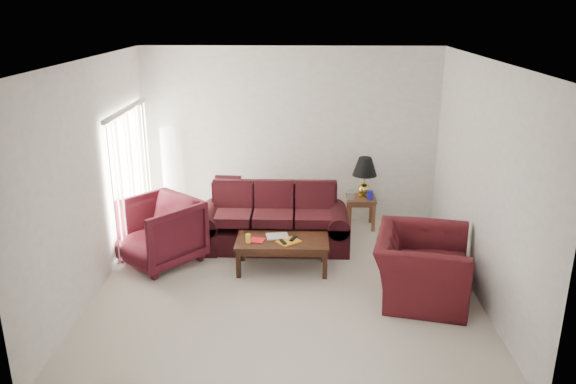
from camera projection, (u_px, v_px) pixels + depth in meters
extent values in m
plane|color=silver|center=(286.00, 285.00, 7.66)|extent=(5.00, 5.00, 0.00)
cube|color=silver|center=(131.00, 180.00, 8.61)|extent=(0.10, 2.00, 2.16)
cube|color=black|center=(228.00, 188.00, 9.30)|extent=(0.44, 0.24, 0.44)
cube|color=#B5B6BA|center=(351.00, 196.00, 9.35)|extent=(0.13, 0.05, 0.13)
cylinder|color=#1B19A7|center=(370.00, 195.00, 9.35)|extent=(0.10, 0.10, 0.16)
cube|color=silver|center=(350.00, 189.00, 9.70)|extent=(0.13, 0.15, 0.05)
imported|color=#410F18|center=(158.00, 232.00, 8.17)|extent=(1.48, 1.49, 0.97)
imported|color=#3D0E12|center=(421.00, 266.00, 7.22)|extent=(1.42, 1.55, 0.86)
cube|color=red|center=(255.00, 240.00, 7.93)|extent=(0.29, 0.25, 0.01)
cube|color=beige|center=(277.00, 236.00, 8.06)|extent=(0.35, 0.28, 0.02)
cube|color=orange|center=(289.00, 241.00, 7.88)|extent=(0.38, 0.37, 0.02)
cube|color=black|center=(283.00, 242.00, 7.82)|extent=(0.11, 0.17, 0.02)
cube|color=black|center=(293.00, 238.00, 7.93)|extent=(0.11, 0.18, 0.02)
cylinder|color=yellow|center=(248.00, 238.00, 7.85)|extent=(0.09, 0.09, 0.12)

